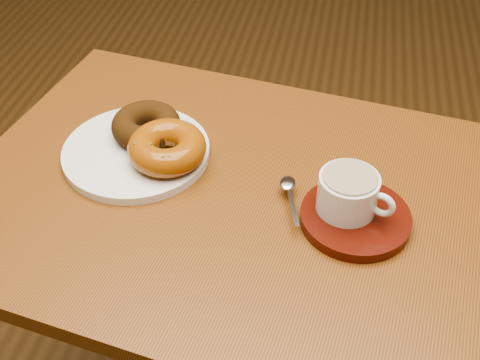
% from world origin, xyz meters
% --- Properties ---
extents(ground, '(6.00, 6.00, 0.00)m').
position_xyz_m(ground, '(0.00, 0.00, 0.00)').
color(ground, '#4F3519').
rests_on(ground, ground).
extents(cafe_table, '(0.89, 0.72, 0.75)m').
position_xyz_m(cafe_table, '(0.21, -0.27, 0.63)').
color(cafe_table, brown).
rests_on(cafe_table, ground).
extents(donut_plate, '(0.27, 0.27, 0.01)m').
position_xyz_m(donut_plate, '(0.05, -0.22, 0.76)').
color(donut_plate, silver).
rests_on(donut_plate, cafe_table).
extents(donut_cinnamon, '(0.12, 0.12, 0.04)m').
position_xyz_m(donut_cinnamon, '(0.06, -0.19, 0.79)').
color(donut_cinnamon, '#37200B').
rests_on(donut_cinnamon, donut_plate).
extents(donut_caramel, '(0.16, 0.16, 0.04)m').
position_xyz_m(donut_caramel, '(0.11, -0.24, 0.79)').
color(donut_caramel, '#914E0F').
rests_on(donut_caramel, donut_plate).
extents(saucer, '(0.16, 0.16, 0.02)m').
position_xyz_m(saucer, '(0.41, -0.31, 0.76)').
color(saucer, '#3E0F08').
rests_on(saucer, cafe_table).
extents(coffee_cup, '(0.11, 0.08, 0.06)m').
position_xyz_m(coffee_cup, '(0.39, -0.30, 0.80)').
color(coffee_cup, silver).
rests_on(coffee_cup, saucer).
extents(teaspoon, '(0.04, 0.10, 0.01)m').
position_xyz_m(teaspoon, '(0.31, -0.27, 0.77)').
color(teaspoon, silver).
rests_on(teaspoon, saucer).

